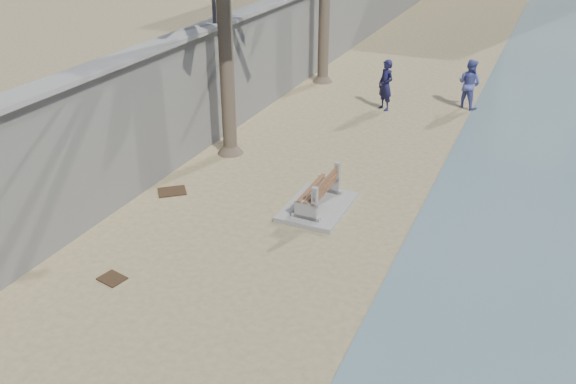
# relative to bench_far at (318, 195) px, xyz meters

# --- Properties ---
(seawall) EXTENTS (0.45, 70.00, 3.50)m
(seawall) POSITION_rel_bench_far_xyz_m (-4.81, 11.38, 1.36)
(seawall) COLOR gray
(seawall) RESTS_ON ground_plane
(bench_far) EXTENTS (1.48, 2.16, 0.90)m
(bench_far) POSITION_rel_bench_far_xyz_m (0.00, 0.00, 0.00)
(bench_far) COLOR gray
(bench_far) RESTS_ON ground_plane
(person_a) EXTENTS (0.91, 0.85, 2.09)m
(person_a) POSITION_rel_bench_far_xyz_m (-0.56, 8.08, 0.65)
(person_a) COLOR #151438
(person_a) RESTS_ON ground_plane
(person_b) EXTENTS (1.17, 1.06, 1.98)m
(person_b) POSITION_rel_bench_far_xyz_m (2.14, 9.50, 0.60)
(person_b) COLOR #4A509A
(person_b) RESTS_ON ground_plane
(debris_c) EXTENTS (0.93, 0.91, 0.03)m
(debris_c) POSITION_rel_bench_far_xyz_m (-3.90, -0.69, -0.38)
(debris_c) COLOR #382616
(debris_c) RESTS_ON ground_plane
(debris_d) EXTENTS (0.61, 0.53, 0.03)m
(debris_d) POSITION_rel_bench_far_xyz_m (-2.79, -4.59, -0.38)
(debris_d) COLOR #382616
(debris_d) RESTS_ON ground_plane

